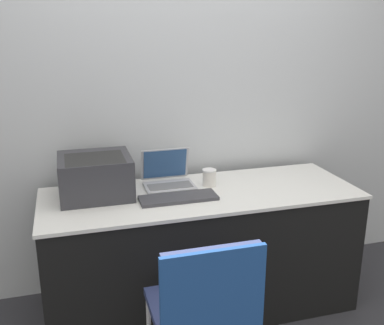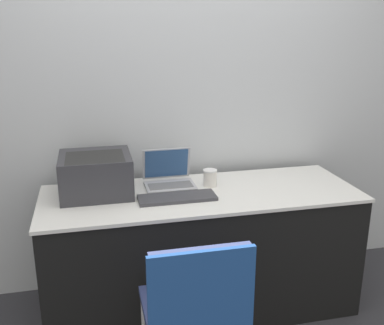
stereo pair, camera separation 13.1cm
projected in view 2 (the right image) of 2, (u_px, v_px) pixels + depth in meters
wall_back at (185, 95)px, 2.95m from camera, size 8.00×0.05×2.60m
table at (201, 251)px, 2.80m from camera, size 1.89×0.68×0.78m
printer at (96, 173)px, 2.63m from camera, size 0.41×0.37×0.24m
laptop_left at (169, 178)px, 2.79m from camera, size 0.30×0.26×0.22m
external_keyboard at (177, 198)px, 2.58m from camera, size 0.45×0.16×0.02m
coffee_cup at (210, 178)px, 2.77m from camera, size 0.09×0.09×0.11m
chair at (195, 306)px, 2.00m from camera, size 0.45×0.48×0.88m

